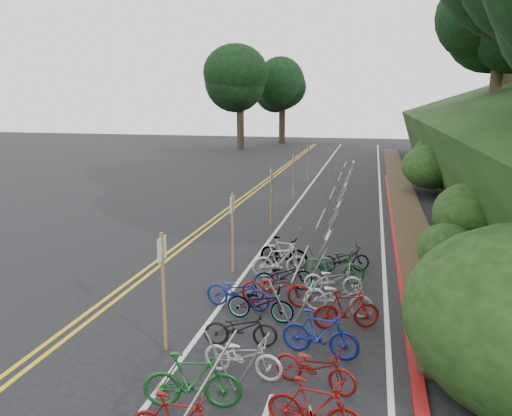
{
  "coord_description": "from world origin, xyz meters",
  "views": [
    {
      "loc": [
        4.66,
        -9.19,
        5.29
      ],
      "look_at": [
        0.54,
        8.42,
        1.3
      ],
      "focal_mm": 35.0,
      "sensor_mm": 36.0,
      "label": 1
    }
  ],
  "objects": [
    {
      "name": "ground",
      "position": [
        0.0,
        0.0,
        0.0
      ],
      "size": [
        120.0,
        120.0,
        0.0
      ],
      "primitive_type": "plane",
      "color": "black",
      "rests_on": "ground"
    },
    {
      "name": "road_markings",
      "position": [
        0.63,
        10.1,
        0.0
      ],
      "size": [
        7.47,
        80.0,
        0.01
      ],
      "color": "gold",
      "rests_on": "ground"
    },
    {
      "name": "red_curb",
      "position": [
        5.7,
        12.0,
        0.05
      ],
      "size": [
        0.25,
        28.0,
        0.1
      ],
      "primitive_type": "cube",
      "color": "maroon",
      "rests_on": "ground"
    },
    {
      "name": "bike_rack_front",
      "position": [
        2.41,
        -2.57,
        0.85
      ],
      "size": [
        1.15,
        2.84,
        1.18
      ],
      "color": "gray",
      "rests_on": "ground"
    },
    {
      "name": "bike_racks_rest",
      "position": [
        3.0,
        13.0,
        0.85
      ],
      "size": [
        1.14,
        23.0,
        1.17
      ],
      "color": "gray",
      "rests_on": "ground"
    },
    {
      "name": "signpost_near",
      "position": [
        0.54,
        -0.06,
        1.49
      ],
      "size": [
        0.08,
        0.4,
        2.61
      ],
      "color": "brown",
      "rests_on": "ground"
    },
    {
      "name": "signposts_rest",
      "position": [
        0.6,
        14.0,
        1.43
      ],
      "size": [
        0.08,
        18.4,
        2.5
      ],
      "color": "brown",
      "rests_on": "ground"
    },
    {
      "name": "bike_front",
      "position": [
        1.47,
        2.39,
        0.46
      ],
      "size": [
        0.81,
        1.8,
        0.91
      ],
      "primitive_type": "imported",
      "rotation": [
        0.0,
        0.0,
        1.45
      ],
      "color": "navy",
      "rests_on": "ground"
    },
    {
      "name": "bike_valet",
      "position": [
        3.02,
        1.59,
        0.47
      ],
      "size": [
        3.28,
        10.77,
        1.05
      ],
      "color": "maroon",
      "rests_on": "ground"
    }
  ]
}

